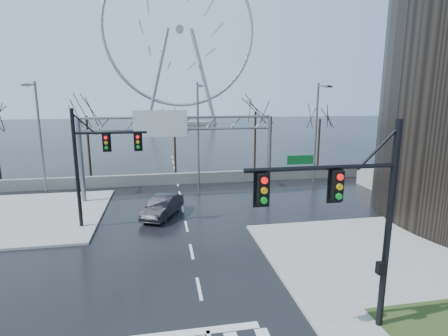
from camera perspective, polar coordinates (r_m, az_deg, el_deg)
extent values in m
plane|color=black|center=(17.16, -4.08, -19.05)|extent=(260.00, 260.00, 0.00)
cube|color=gray|center=(22.03, 22.79, -12.49)|extent=(12.00, 10.00, 0.15)
cube|color=gray|center=(29.62, -28.67, -6.83)|extent=(10.00, 12.00, 0.15)
cube|color=slate|center=(35.66, -7.60, -1.71)|extent=(52.00, 0.50, 1.10)
cylinder|color=black|center=(14.15, 25.22, -9.13)|extent=(0.24, 0.24, 8.00)
cylinder|color=black|center=(12.14, 15.76, 0.03)|extent=(5.40, 0.16, 0.16)
cube|color=black|center=(12.37, 18.00, -2.75)|extent=(0.35, 0.28, 1.05)
cube|color=black|center=(11.38, 6.35, -3.46)|extent=(0.35, 0.28, 1.05)
cylinder|color=black|center=(24.77, -22.91, -0.32)|extent=(0.24, 0.24, 8.00)
cylinder|color=black|center=(24.01, -17.99, 5.49)|extent=(4.60, 0.16, 0.16)
cube|color=black|center=(23.97, -18.66, 3.99)|extent=(0.35, 0.28, 1.05)
cube|color=black|center=(23.76, -13.87, 4.20)|extent=(0.35, 0.28, 1.05)
cylinder|color=slate|center=(30.83, -22.29, 1.00)|extent=(0.36, 0.36, 7.00)
cylinder|color=slate|center=(31.59, 7.37, 2.02)|extent=(0.36, 0.36, 7.00)
cylinder|color=slate|center=(29.76, -7.46, 8.22)|extent=(16.00, 0.20, 0.20)
cylinder|color=slate|center=(29.84, -7.40, 6.30)|extent=(16.00, 0.20, 0.20)
cube|color=#0A4C1B|center=(29.61, -10.34, 7.14)|extent=(4.20, 0.10, 2.00)
cube|color=silver|center=(29.55, -10.34, 7.13)|extent=(4.40, 0.02, 2.20)
cylinder|color=slate|center=(35.00, -27.75, 4.19)|extent=(0.20, 0.20, 10.00)
cylinder|color=slate|center=(33.77, -29.07, 11.87)|extent=(0.12, 2.20, 0.12)
cube|color=slate|center=(32.81, -29.61, 11.68)|extent=(0.50, 0.70, 0.18)
cylinder|color=slate|center=(33.57, -4.25, 5.24)|extent=(0.20, 0.20, 10.00)
cylinder|color=slate|center=(32.27, -4.17, 13.34)|extent=(0.12, 2.20, 0.12)
cube|color=slate|center=(31.28, -3.96, 13.22)|extent=(0.50, 0.70, 0.18)
cylinder|color=slate|center=(36.80, 14.76, 5.46)|extent=(0.20, 0.20, 10.00)
cylinder|color=slate|center=(35.62, 15.92, 12.78)|extent=(0.12, 2.20, 0.12)
cube|color=slate|center=(34.72, 16.64, 12.62)|extent=(0.50, 0.70, 0.18)
cylinder|color=black|center=(39.28, -21.21, 3.03)|extent=(0.24, 0.24, 6.75)
cylinder|color=black|center=(39.63, -8.01, 3.13)|extent=(0.24, 0.24, 5.85)
cylinder|color=black|center=(39.93, 5.07, 4.11)|extent=(0.24, 0.24, 7.02)
cylinder|color=black|center=(43.24, 15.19, 3.72)|extent=(0.24, 0.24, 6.12)
cube|color=gray|center=(110.17, -6.90, 7.33)|extent=(18.00, 6.00, 1.00)
torus|color=#B2B2B7|center=(111.53, -7.27, 21.56)|extent=(45.00, 1.00, 45.00)
cylinder|color=#B2B2B7|center=(111.53, -7.27, 21.56)|extent=(2.40, 1.50, 2.40)
cylinder|color=#B2B2B7|center=(109.80, -10.84, 14.25)|extent=(8.28, 1.20, 28.82)
cylinder|color=#B2B2B7|center=(110.62, -3.34, 14.41)|extent=(8.28, 1.20, 28.82)
imported|color=black|center=(26.34, -9.99, -6.17)|extent=(3.35, 4.84, 1.51)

